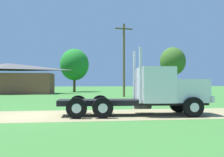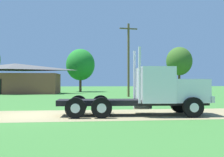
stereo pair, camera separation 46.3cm
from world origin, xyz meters
name	(u,v)px [view 1 (the left image)]	position (x,y,z in m)	size (l,w,h in m)	color
ground_plane	(29,116)	(0.00, 0.00, 0.00)	(200.00, 200.00, 0.00)	#397130
dirt_track	(29,116)	(0.00, 0.00, 0.00)	(120.00, 5.05, 0.01)	#8E815A
truck_foreground_white	(155,92)	(6.59, -0.54, 1.22)	(7.99, 2.92, 3.51)	black
shed_building	(9,79)	(-7.22, 28.54, 2.22)	(13.93, 6.98, 4.60)	brown
utility_pole_near	(124,58)	(8.34, 17.58, 4.63)	(2.20, 0.45, 8.74)	brown
tree_mid	(74,65)	(2.66, 35.53, 4.91)	(5.19, 5.19, 7.78)	#513823
tree_right	(173,61)	(21.14, 35.20, 5.67)	(4.84, 4.84, 8.36)	#513823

